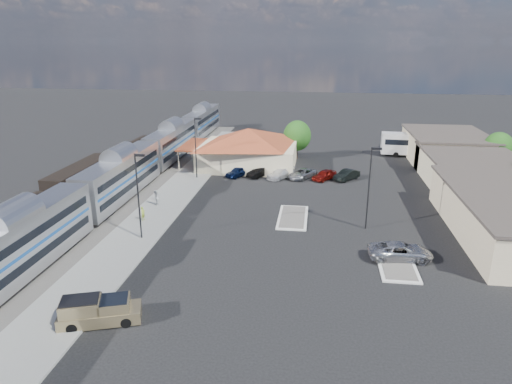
# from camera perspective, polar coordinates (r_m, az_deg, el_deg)

# --- Properties ---
(ground) EXTENTS (280.00, 280.00, 0.00)m
(ground) POSITION_cam_1_polar(r_m,az_deg,el_deg) (51.08, -0.01, -3.86)
(ground) COLOR black
(ground) RESTS_ON ground
(railbed) EXTENTS (16.00, 100.00, 0.12)m
(railbed) POSITION_cam_1_polar(r_m,az_deg,el_deg) (64.26, -17.89, -0.01)
(railbed) COLOR #4C4944
(railbed) RESTS_ON ground
(platform) EXTENTS (5.50, 92.00, 0.18)m
(platform) POSITION_cam_1_polar(r_m,az_deg,el_deg) (59.17, -10.80, -0.95)
(platform) COLOR gray
(platform) RESTS_ON ground
(passenger_train) EXTENTS (3.00, 104.00, 5.55)m
(passenger_train) POSITION_cam_1_polar(r_m,az_deg,el_deg) (60.17, -16.50, 1.71)
(passenger_train) COLOR silver
(passenger_train) RESTS_ON ground
(freight_cars) EXTENTS (2.80, 46.00, 4.00)m
(freight_cars) POSITION_cam_1_polar(r_m,az_deg,el_deg) (63.92, -20.99, 1.31)
(freight_cars) COLOR black
(freight_cars) RESTS_ON ground
(station_depot) EXTENTS (18.35, 12.24, 6.20)m
(station_depot) POSITION_cam_1_polar(r_m,az_deg,el_deg) (73.50, -1.01, 5.61)
(station_depot) COLOR beige
(station_depot) RESTS_ON ground
(buildings_east) EXTENTS (14.40, 51.40, 4.80)m
(buildings_east) POSITION_cam_1_polar(r_m,az_deg,el_deg) (67.05, 26.27, 1.69)
(buildings_east) COLOR #C6B28C
(buildings_east) RESTS_ON ground
(traffic_island_south) EXTENTS (3.30, 7.50, 0.21)m
(traffic_island_south) POSITION_cam_1_polar(r_m,az_deg,el_deg) (52.55, 4.62, -3.15)
(traffic_island_south) COLOR silver
(traffic_island_south) RESTS_ON ground
(traffic_island_north) EXTENTS (3.30, 7.50, 0.21)m
(traffic_island_north) POSITION_cam_1_polar(r_m,az_deg,el_deg) (44.00, 17.08, -8.40)
(traffic_island_north) COLOR silver
(traffic_island_north) RESTS_ON ground
(lamp_plat_s) EXTENTS (1.08, 0.25, 9.00)m
(lamp_plat_s) POSITION_cam_1_polar(r_m,az_deg,el_deg) (46.51, -14.47, 0.27)
(lamp_plat_s) COLOR black
(lamp_plat_s) RESTS_ON ground
(lamp_plat_n) EXTENTS (1.08, 0.25, 9.00)m
(lamp_plat_n) POSITION_cam_1_polar(r_m,az_deg,el_deg) (66.68, -7.50, 6.08)
(lamp_plat_n) COLOR black
(lamp_plat_n) RESTS_ON ground
(lamp_lot) EXTENTS (1.08, 0.25, 9.00)m
(lamp_lot) POSITION_cam_1_polar(r_m,az_deg,el_deg) (49.23, 14.09, 1.30)
(lamp_lot) COLOR black
(lamp_lot) RESTS_ON ground
(tree_east_c) EXTENTS (4.41, 4.41, 6.21)m
(tree_east_c) POSITION_cam_1_polar(r_m,az_deg,el_deg) (79.46, 28.02, 4.90)
(tree_east_c) COLOR #382314
(tree_east_c) RESTS_ON ground
(tree_depot) EXTENTS (4.71, 4.71, 6.63)m
(tree_depot) POSITION_cam_1_polar(r_m,az_deg,el_deg) (78.44, 5.17, 7.02)
(tree_depot) COLOR #382314
(tree_depot) RESTS_ON ground
(pickup_truck) EXTENTS (6.06, 3.80, 1.97)m
(pickup_truck) POSITION_cam_1_polar(r_m,az_deg,el_deg) (35.50, -18.93, -13.91)
(pickup_truck) COLOR #9E8B61
(pickup_truck) RESTS_ON ground
(suv) EXTENTS (6.08, 3.22, 1.63)m
(suv) POSITION_cam_1_polar(r_m,az_deg,el_deg) (44.56, 17.60, -7.09)
(suv) COLOR #A0A1A8
(suv) RESTS_ON ground
(coach_bus) EXTENTS (12.76, 3.48, 4.05)m
(coach_bus) POSITION_cam_1_polar(r_m,az_deg,el_deg) (84.80, 19.67, 5.71)
(coach_bus) COLOR white
(coach_bus) RESTS_ON ground
(person_a) EXTENTS (0.54, 0.67, 1.60)m
(person_a) POSITION_cam_1_polar(r_m,az_deg,el_deg) (52.57, -13.95, -2.62)
(person_a) COLOR #A1B939
(person_a) RESTS_ON platform
(person_b) EXTENTS (0.93, 1.07, 1.87)m
(person_b) POSITION_cam_1_polar(r_m,az_deg,el_deg) (57.00, -12.44, -0.72)
(person_b) COLOR silver
(person_b) RESTS_ON platform
(parked_car_a) EXTENTS (3.86, 4.60, 1.48)m
(parked_car_a) POSITION_cam_1_polar(r_m,az_deg,el_deg) (68.35, -2.25, 2.56)
(parked_car_a) COLOR #0C183C
(parked_car_a) RESTS_ON ground
(parked_car_b) EXTENTS (3.80, 4.54, 1.46)m
(parked_car_b) POSITION_cam_1_polar(r_m,az_deg,el_deg) (68.17, 0.45, 2.52)
(parked_car_b) COLOR black
(parked_car_b) RESTS_ON ground
(parked_car_c) EXTENTS (4.52, 5.28, 1.45)m
(parked_car_c) POSITION_cam_1_polar(r_m,az_deg,el_deg) (67.57, 3.11, 2.34)
(parked_car_c) COLOR white
(parked_car_c) RESTS_ON ground
(parked_car_d) EXTENTS (4.75, 5.54, 1.41)m
(parked_car_d) POSITION_cam_1_polar(r_m,az_deg,el_deg) (67.69, 5.83, 2.29)
(parked_car_d) COLOR gray
(parked_car_d) RESTS_ON ground
(parked_car_e) EXTENTS (4.01, 4.49, 1.47)m
(parked_car_e) POSITION_cam_1_polar(r_m,az_deg,el_deg) (67.38, 8.55, 2.13)
(parked_car_e) COLOR maroon
(parked_car_e) RESTS_ON ground
(parked_car_f) EXTENTS (4.18, 4.53, 1.51)m
(parked_car_f) POSITION_cam_1_polar(r_m,az_deg,el_deg) (67.80, 11.25, 2.09)
(parked_car_f) COLOR black
(parked_car_f) RESTS_ON ground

